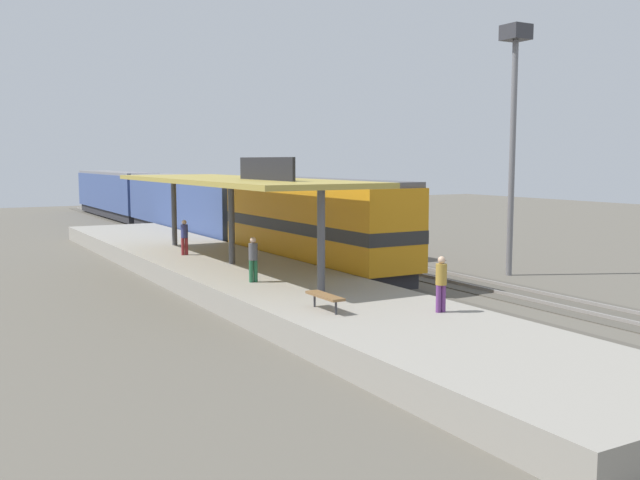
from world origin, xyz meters
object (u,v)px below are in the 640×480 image
object	(u,v)px
freight_car	(322,219)
person_walking	(253,257)
light_mast	(514,97)
passenger_carriage_front	(188,205)
passenger_carriage_rear	(116,193)
locomotive	(312,224)
person_waiting	(441,281)
person_boarding	(184,235)
platform_bench	(325,296)

from	to	relation	value
freight_car	person_walking	distance (m)	16.54
freight_car	light_mast	world-z (taller)	light_mast
passenger_carriage_front	passenger_carriage_rear	world-z (taller)	same
locomotive	light_mast	size ratio (longest dim) A/B	1.23
person_waiting	person_walking	distance (m)	8.16
passenger_carriage_front	passenger_carriage_rear	distance (m)	20.80
freight_car	person_boarding	distance (m)	10.90
light_mast	person_waiting	bearing A→B (deg)	-143.14
person_boarding	freight_car	bearing A→B (deg)	22.40
platform_bench	light_mast	xyz separation A→B (m)	(13.80, 6.22, 7.05)
passenger_carriage_front	person_walking	bearing A→B (deg)	-103.64
passenger_carriage_rear	platform_bench	bearing A→B (deg)	-96.79
locomotive	person_walking	world-z (taller)	locomotive
locomotive	person_waiting	world-z (taller)	locomotive
platform_bench	passenger_carriage_rear	size ratio (longest dim) A/B	0.08
passenger_carriage_rear	person_walking	distance (m)	45.00
passenger_carriage_front	freight_car	world-z (taller)	passenger_carriage_front
person_walking	passenger_carriage_rear	bearing A→B (deg)	82.62
person_waiting	passenger_carriage_rear	bearing A→B (deg)	86.66
passenger_carriage_front	freight_car	distance (m)	11.87
passenger_carriage_rear	locomotive	bearing A→B (deg)	-90.00
passenger_carriage_front	person_waiting	world-z (taller)	passenger_carriage_front
locomotive	person_walking	xyz separation A→B (m)	(-5.78, -5.82, -0.56)
freight_car	person_waiting	distance (m)	21.95
freight_car	light_mast	xyz separation A→B (m)	(3.20, -12.44, 6.43)
light_mast	passenger_carriage_front	bearing A→B (deg)	108.45
freight_car	passenger_carriage_rear	bearing A→B (deg)	98.25
person_waiting	person_walking	xyz separation A→B (m)	(-2.72, 7.70, 0.00)
passenger_carriage_front	person_waiting	xyz separation A→B (m)	(-3.06, -31.52, -0.46)
freight_car	platform_bench	bearing A→B (deg)	-119.61
locomotive	passenger_carriage_front	world-z (taller)	locomotive
passenger_carriage_front	freight_car	size ratio (longest dim) A/B	1.67
person_walking	platform_bench	bearing A→B (deg)	-92.20
platform_bench	freight_car	distance (m)	21.47
person_boarding	platform_bench	bearing A→B (deg)	-92.08
locomotive	person_walking	distance (m)	8.22
person_waiting	person_boarding	xyz separation A→B (m)	(-2.42, 16.42, 0.00)
platform_bench	light_mast	size ratio (longest dim) A/B	0.15
person_waiting	person_walking	bearing A→B (deg)	109.48
passenger_carriage_rear	light_mast	bearing A→B (deg)	-79.99
freight_car	passenger_carriage_front	bearing A→B (deg)	112.80
person_boarding	passenger_carriage_rear	bearing A→B (deg)	81.33
passenger_carriage_front	passenger_carriage_rear	xyz separation A→B (m)	(0.00, 20.80, 0.00)
passenger_carriage_rear	person_waiting	bearing A→B (deg)	-93.34
locomotive	person_waiting	size ratio (longest dim) A/B	8.44
passenger_carriage_rear	person_waiting	xyz separation A→B (m)	(-3.06, -52.32, -0.46)
platform_bench	light_mast	bearing A→B (deg)	24.26
light_mast	person_waiting	size ratio (longest dim) A/B	6.84
platform_bench	person_walking	size ratio (longest dim) A/B	0.99
person_walking	person_boarding	size ratio (longest dim) A/B	1.00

